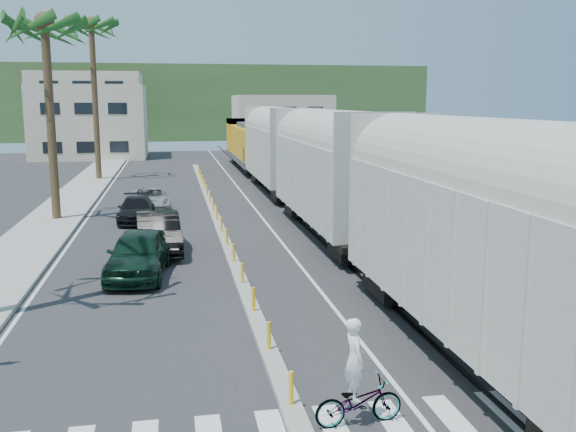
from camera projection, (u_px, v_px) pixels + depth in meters
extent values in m
plane|color=#28282B|center=(283.00, 390.00, 14.02)|extent=(140.00, 140.00, 0.00)
cube|color=gray|center=(62.00, 210.00, 36.72)|extent=(3.00, 90.00, 0.15)
cube|color=black|center=(274.00, 197.00, 41.89)|extent=(0.12, 100.00, 0.06)
cube|color=black|center=(296.00, 197.00, 42.14)|extent=(0.12, 100.00, 0.06)
cube|color=gray|center=(217.00, 221.00, 33.38)|extent=(0.45, 60.00, 0.15)
cylinder|color=yellow|center=(291.00, 388.00, 12.97)|extent=(0.10, 0.10, 0.70)
cylinder|color=yellow|center=(269.00, 336.00, 15.87)|extent=(0.10, 0.10, 0.70)
cylinder|color=yellow|center=(254.00, 299.00, 18.78)|extent=(0.10, 0.10, 0.70)
cylinder|color=yellow|center=(242.00, 273.00, 21.68)|extent=(0.10, 0.10, 0.70)
cylinder|color=yellow|center=(234.00, 253.00, 24.59)|extent=(0.10, 0.10, 0.70)
cylinder|color=yellow|center=(227.00, 237.00, 27.49)|extent=(0.10, 0.10, 0.70)
cylinder|color=yellow|center=(221.00, 224.00, 30.40)|extent=(0.10, 0.10, 0.70)
cylinder|color=yellow|center=(217.00, 213.00, 33.30)|extent=(0.10, 0.10, 0.70)
cylinder|color=yellow|center=(213.00, 204.00, 36.21)|extent=(0.10, 0.10, 0.70)
cylinder|color=yellow|center=(210.00, 196.00, 39.12)|extent=(0.10, 0.10, 0.70)
cylinder|color=yellow|center=(207.00, 190.00, 42.02)|extent=(0.10, 0.10, 0.70)
cylinder|color=yellow|center=(205.00, 184.00, 44.93)|extent=(0.10, 0.10, 0.70)
cylinder|color=yellow|center=(203.00, 179.00, 47.83)|extent=(0.10, 0.10, 0.70)
cylinder|color=yellow|center=(201.00, 175.00, 50.74)|extent=(0.10, 0.10, 0.70)
cylinder|color=yellow|center=(199.00, 171.00, 53.64)|extent=(0.10, 0.10, 0.70)
cube|color=silver|center=(93.00, 210.00, 37.04)|extent=(0.12, 90.00, 0.01)
cube|color=silver|center=(253.00, 206.00, 38.67)|extent=(0.12, 90.00, 0.01)
cube|color=#A6A598|center=(485.00, 252.00, 15.17)|extent=(3.00, 12.88, 3.40)
cylinder|color=#A6A598|center=(489.00, 181.00, 14.87)|extent=(2.90, 12.58, 2.90)
cube|color=black|center=(480.00, 340.00, 15.55)|extent=(2.60, 12.88, 1.00)
cube|color=#A6A598|center=(331.00, 178.00, 29.69)|extent=(3.00, 12.88, 3.40)
cylinder|color=#A6A598|center=(331.00, 142.00, 29.39)|extent=(2.90, 12.58, 2.90)
cube|color=black|center=(330.00, 225.00, 30.08)|extent=(2.60, 12.88, 1.00)
cube|color=#A6A598|center=(278.00, 153.00, 44.22)|extent=(3.00, 12.88, 3.40)
cylinder|color=#A6A598|center=(278.00, 128.00, 43.92)|extent=(2.90, 12.58, 2.90)
cube|color=black|center=(278.00, 185.00, 44.61)|extent=(2.60, 12.88, 1.00)
cube|color=#4C4C4F|center=(250.00, 157.00, 60.01)|extent=(3.00, 17.00, 0.50)
cube|color=#C28812|center=(251.00, 141.00, 58.76)|extent=(2.70, 12.24, 2.60)
cube|color=#C28812|center=(243.00, 134.00, 65.28)|extent=(3.00, 3.74, 3.20)
cube|color=black|center=(250.00, 164.00, 60.11)|extent=(2.60, 13.60, 0.90)
cylinder|color=brown|center=(51.00, 125.00, 32.99)|extent=(0.44, 0.44, 10.00)
sphere|color=#184E19|center=(44.00, 22.00, 32.08)|extent=(3.20, 3.20, 3.20)
cylinder|color=brown|center=(95.00, 104.00, 50.30)|extent=(0.44, 0.44, 12.00)
sphere|color=#184E19|center=(91.00, 23.00, 49.21)|extent=(3.20, 3.20, 3.20)
cube|color=beige|center=(91.00, 122.00, 71.43)|extent=(12.00, 10.00, 8.00)
cube|color=beige|center=(89.00, 111.00, 86.39)|extent=(14.00, 12.00, 10.00)
cube|color=beige|center=(282.00, 123.00, 83.31)|extent=(12.00, 10.00, 7.00)
cube|color=#385628|center=(183.00, 103.00, 109.81)|extent=(80.00, 20.00, 12.00)
imported|color=black|center=(138.00, 254.00, 22.97)|extent=(2.93, 5.28, 1.67)
imported|color=black|center=(158.00, 233.00, 26.68)|extent=(2.36, 5.17, 1.63)
imported|color=black|center=(136.00, 209.00, 33.60)|extent=(1.90, 4.46, 1.28)
imported|color=#B7BBBD|center=(151.00, 199.00, 37.42)|extent=(2.84, 4.86, 1.25)
imported|color=#9EA0A5|center=(359.00, 402.00, 12.44)|extent=(0.93, 1.89, 0.93)
imported|color=white|center=(355.00, 359.00, 12.27)|extent=(0.66, 0.49, 1.62)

